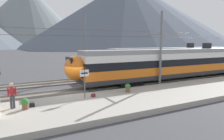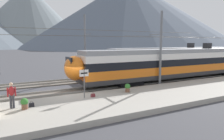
% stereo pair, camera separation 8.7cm
% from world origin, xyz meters
% --- Properties ---
extents(ground_plane, '(400.00, 400.00, 0.00)m').
position_xyz_m(ground_plane, '(0.00, 0.00, 0.00)').
color(ground_plane, '#424247').
extents(platform_slab, '(120.00, 6.06, 0.39)m').
position_xyz_m(platform_slab, '(0.00, -3.85, 0.20)').
color(platform_slab, '#A39E93').
rests_on(platform_slab, ground).
extents(track_near, '(120.00, 3.00, 0.28)m').
position_xyz_m(track_near, '(0.00, 1.19, 0.07)').
color(track_near, '#6B6359').
rests_on(track_near, ground).
extents(track_far, '(120.00, 3.00, 0.28)m').
position_xyz_m(track_far, '(0.00, 6.50, 0.07)').
color(track_far, '#6B6359').
rests_on(track_far, ground).
extents(train_near_platform, '(28.13, 2.98, 4.27)m').
position_xyz_m(train_near_platform, '(13.98, 1.19, 2.23)').
color(train_near_platform, '#2D2D30').
rests_on(train_near_platform, track_near).
extents(train_far_track, '(23.67, 2.99, 4.27)m').
position_xyz_m(train_far_track, '(17.63, 6.50, 2.22)').
color(train_far_track, '#2D2D30').
rests_on(train_far_track, track_far).
extents(catenary_mast_mid, '(45.27, 2.04, 7.75)m').
position_xyz_m(catenary_mast_mid, '(9.26, -0.42, 4.01)').
color(catenary_mast_mid, slate).
rests_on(catenary_mast_mid, ground).
extents(catenary_mast_far_side, '(45.27, 2.15, 8.14)m').
position_xyz_m(catenary_mast_far_side, '(4.35, 8.22, 4.20)').
color(catenary_mast_far_side, slate).
rests_on(catenary_mast_far_side, ground).
extents(platform_sign, '(0.70, 0.08, 2.17)m').
position_xyz_m(platform_sign, '(0.33, -2.35, 1.98)').
color(platform_sign, '#59595B').
rests_on(platform_sign, platform_slab).
extents(passenger_walking, '(0.53, 0.22, 1.69)m').
position_xyz_m(passenger_walking, '(-4.64, -2.57, 1.34)').
color(passenger_walking, '#383842').
rests_on(passenger_walking, platform_slab).
extents(handbag_beside_passenger, '(0.32, 0.18, 0.38)m').
position_xyz_m(handbag_beside_passenger, '(-3.51, -2.79, 0.53)').
color(handbag_beside_passenger, black).
rests_on(handbag_beside_passenger, platform_slab).
extents(handbag_near_sign, '(0.32, 0.18, 0.37)m').
position_xyz_m(handbag_near_sign, '(1.02, -2.38, 0.52)').
color(handbag_near_sign, maroon).
rests_on(handbag_near_sign, platform_slab).
extents(potted_plant_platform_edge, '(0.47, 0.47, 0.73)m').
position_xyz_m(potted_plant_platform_edge, '(4.24, -2.28, 0.81)').
color(potted_plant_platform_edge, brown).
rests_on(potted_plant_platform_edge, platform_slab).
extents(potted_plant_by_shelter, '(0.47, 0.47, 0.72)m').
position_xyz_m(potted_plant_by_shelter, '(-3.95, -3.14, 0.80)').
color(potted_plant_by_shelter, brown).
rests_on(potted_plant_by_shelter, platform_slab).
extents(mountain_central_peak, '(123.28, 123.28, 62.30)m').
position_xyz_m(mountain_central_peak, '(18.14, 208.16, 31.15)').
color(mountain_central_peak, slate).
rests_on(mountain_central_peak, ground).
extents(mountain_right_ridge, '(190.48, 190.48, 60.98)m').
position_xyz_m(mountain_right_ridge, '(96.92, 146.98, 30.49)').
color(mountain_right_ridge, '#515B6B').
rests_on(mountain_right_ridge, ground).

